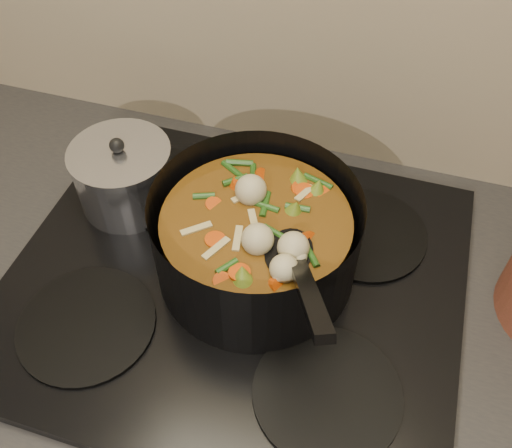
% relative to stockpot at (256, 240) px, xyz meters
% --- Properties ---
extents(counter, '(2.64, 0.64, 0.91)m').
position_rel_stockpot_xyz_m(counter, '(-0.02, -0.02, -0.54)').
color(counter, brown).
rests_on(counter, ground).
extents(stovetop, '(0.62, 0.54, 0.03)m').
position_rel_stockpot_xyz_m(stovetop, '(-0.02, -0.02, -0.07)').
color(stovetop, black).
rests_on(stovetop, counter).
extents(stockpot, '(0.32, 0.36, 0.20)m').
position_rel_stockpot_xyz_m(stockpot, '(0.00, 0.00, 0.00)').
color(stockpot, black).
rests_on(stockpot, stovetop).
extents(saucepan, '(0.15, 0.15, 0.12)m').
position_rel_stockpot_xyz_m(saucepan, '(-0.23, 0.07, -0.01)').
color(saucepan, silver).
rests_on(saucepan, stovetop).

